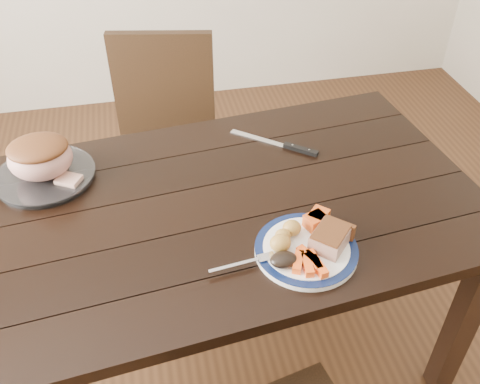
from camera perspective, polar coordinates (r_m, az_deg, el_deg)
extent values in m
plane|color=#472B16|center=(2.14, -2.30, -16.64)|extent=(4.00, 4.00, 0.00)
cube|color=black|center=(1.59, -2.98, -1.87)|extent=(1.69, 1.07, 0.04)
cube|color=black|center=(1.91, 22.59, -12.75)|extent=(0.07, 0.07, 0.71)
cube|color=black|center=(2.32, 12.15, 0.69)|extent=(0.07, 0.07, 0.71)
cube|color=black|center=(2.26, -8.06, 3.21)|extent=(0.49, 0.49, 0.04)
cube|color=black|center=(2.29, -8.16, 11.22)|extent=(0.42, 0.12, 0.46)
cube|color=black|center=(2.53, -3.15, 1.42)|extent=(0.04, 0.04, 0.43)
cube|color=black|center=(2.26, -3.40, -4.25)|extent=(0.04, 0.04, 0.43)
cube|color=black|center=(2.57, -11.20, 1.32)|extent=(0.04, 0.04, 0.43)
cube|color=black|center=(2.30, -12.40, -4.26)|extent=(0.04, 0.04, 0.43)
cylinder|color=white|center=(1.44, 7.06, -6.18)|extent=(0.27, 0.27, 0.02)
torus|color=#0C183D|center=(1.43, 7.09, -5.94)|extent=(0.27, 0.27, 0.02)
cylinder|color=white|center=(1.77, -20.01, 1.55)|extent=(0.30, 0.30, 0.02)
cube|color=tan|center=(1.42, 9.58, -4.94)|extent=(0.13, 0.13, 0.05)
ellipsoid|color=gold|center=(1.42, 4.59, -4.67)|extent=(0.04, 0.04, 0.04)
ellipsoid|color=gold|center=(1.40, 4.33, -5.46)|extent=(0.06, 0.05, 0.05)
ellipsoid|color=gold|center=(1.44, 5.55, -3.84)|extent=(0.05, 0.05, 0.04)
cube|color=#FF5715|center=(1.37, 7.21, -7.74)|extent=(0.03, 0.07, 0.02)
cube|color=#FF5715|center=(1.37, 8.36, -7.87)|extent=(0.03, 0.07, 0.02)
cube|color=#FF5715|center=(1.39, 7.24, -6.77)|extent=(0.05, 0.07, 0.02)
cube|color=#FF5715|center=(1.37, 6.21, -7.43)|extent=(0.05, 0.07, 0.02)
cube|color=#FF5715|center=(1.38, 7.90, -7.30)|extent=(0.03, 0.07, 0.02)
cube|color=#FA581B|center=(1.49, 8.37, -2.70)|extent=(0.07, 0.07, 0.04)
cube|color=#FA581B|center=(1.47, 8.03, -3.11)|extent=(0.07, 0.06, 0.04)
ellipsoid|color=black|center=(1.37, 4.67, -7.20)|extent=(0.07, 0.05, 0.03)
cube|color=silver|center=(1.37, -0.54, -7.85)|extent=(0.14, 0.03, 0.00)
cube|color=silver|center=(1.39, 2.80, -6.96)|extent=(0.05, 0.03, 0.00)
ellipsoid|color=tan|center=(1.72, -20.52, 3.39)|extent=(0.19, 0.17, 0.13)
cube|color=tan|center=(1.70, -17.79, 1.22)|extent=(0.09, 0.08, 0.02)
cube|color=silver|center=(1.84, 1.87, 5.75)|extent=(0.17, 0.14, 0.00)
cube|color=black|center=(1.79, 6.49, 4.54)|extent=(0.11, 0.09, 0.01)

